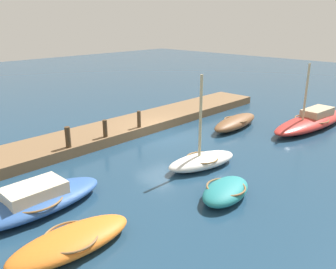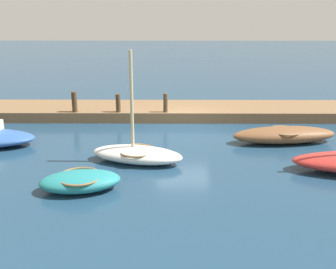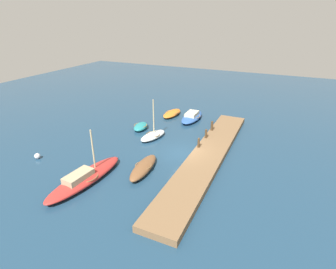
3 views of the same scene
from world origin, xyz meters
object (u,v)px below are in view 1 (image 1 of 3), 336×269
(rowboat_brown, at_px, (235,122))
(mooring_post_mid_east, at_px, (68,137))
(dinghy_teal, at_px, (226,191))
(sailboat_red, at_px, (312,121))
(rowboat_orange, at_px, (71,241))
(rowboat_white, at_px, (202,160))
(motorboat_blue, at_px, (34,201))
(mooring_post_mid_west, at_px, (105,128))
(mooring_post_west, at_px, (139,119))

(rowboat_brown, relative_size, mooring_post_mid_east, 4.50)
(dinghy_teal, distance_m, sailboat_red, 10.93)
(rowboat_orange, height_order, rowboat_brown, rowboat_brown)
(rowboat_white, relative_size, motorboat_blue, 0.82)
(rowboat_orange, distance_m, mooring_post_mid_east, 7.28)
(mooring_post_mid_west, bearing_deg, rowboat_orange, 47.07)
(mooring_post_mid_west, bearing_deg, sailboat_red, 149.26)
(dinghy_teal, height_order, mooring_post_mid_west, mooring_post_mid_west)
(rowboat_brown, xyz_separation_m, motorboat_blue, (12.82, 0.45, 0.03))
(mooring_post_mid_west, bearing_deg, motorboat_blue, 32.02)
(rowboat_orange, relative_size, mooring_post_mid_east, 3.81)
(mooring_post_mid_east, bearing_deg, mooring_post_mid_west, 180.00)
(dinghy_teal, distance_m, mooring_post_west, 8.09)
(rowboat_white, distance_m, dinghy_teal, 2.89)
(rowboat_brown, relative_size, mooring_post_mid_west, 5.04)
(mooring_post_mid_west, xyz_separation_m, mooring_post_mid_east, (2.12, 0.00, 0.05))
(rowboat_brown, bearing_deg, mooring_post_mid_east, -23.22)
(mooring_post_west, bearing_deg, mooring_post_mid_west, 0.00)
(rowboat_brown, xyz_separation_m, mooring_post_mid_east, (9.41, -3.01, 0.66))
(mooring_post_mid_west, bearing_deg, dinghy_teal, 87.74)
(rowboat_brown, bearing_deg, rowboat_orange, 8.35)
(dinghy_teal, bearing_deg, sailboat_red, 176.93)
(motorboat_blue, height_order, mooring_post_west, mooring_post_west)
(sailboat_red, height_order, mooring_post_mid_west, sailboat_red)
(mooring_post_mid_west, bearing_deg, rowboat_brown, 157.60)
(rowboat_brown, bearing_deg, sailboat_red, 129.36)
(mooring_post_west, bearing_deg, dinghy_teal, 71.25)
(sailboat_red, distance_m, rowboat_orange, 16.34)
(dinghy_teal, distance_m, mooring_post_mid_west, 7.67)
(mooring_post_west, bearing_deg, rowboat_orange, 37.62)
(rowboat_white, xyz_separation_m, rowboat_brown, (-5.99, -2.24, 0.01))
(rowboat_white, relative_size, mooring_post_west, 4.45)
(motorboat_blue, bearing_deg, rowboat_orange, 84.36)
(rowboat_brown, height_order, mooring_post_mid_west, mooring_post_mid_west)
(rowboat_orange, distance_m, mooring_post_west, 10.24)
(mooring_post_mid_east, bearing_deg, motorboat_blue, 45.39)
(rowboat_white, xyz_separation_m, mooring_post_mid_east, (3.43, -5.25, 0.67))
(rowboat_white, bearing_deg, sailboat_red, -173.19)
(sailboat_red, height_order, mooring_post_mid_east, sailboat_red)
(dinghy_teal, bearing_deg, mooring_post_mid_east, -86.92)
(sailboat_red, bearing_deg, mooring_post_mid_west, -25.76)
(rowboat_white, xyz_separation_m, mooring_post_west, (-0.98, -5.25, 0.64))
(sailboat_red, xyz_separation_m, mooring_post_mid_west, (10.54, -6.27, 0.53))
(rowboat_white, height_order, motorboat_blue, rowboat_white)
(rowboat_orange, bearing_deg, sailboat_red, -175.97)
(mooring_post_west, bearing_deg, rowboat_brown, 149.00)
(dinghy_teal, relative_size, motorboat_blue, 0.55)
(motorboat_blue, bearing_deg, mooring_post_mid_west, -147.92)
(dinghy_teal, relative_size, mooring_post_west, 2.96)
(rowboat_brown, distance_m, motorboat_blue, 12.83)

